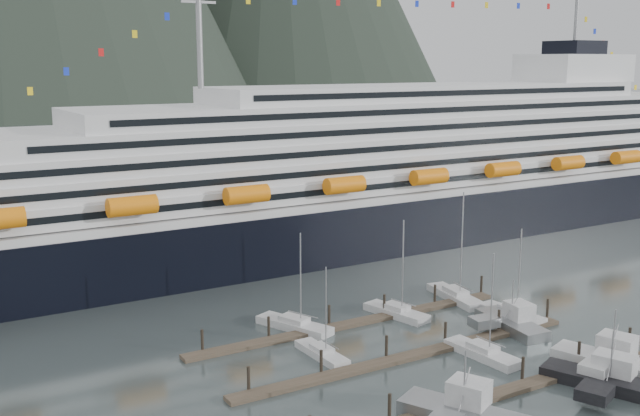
# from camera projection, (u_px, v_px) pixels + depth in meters

# --- Properties ---
(ground) EXTENTS (1600.00, 1600.00, 0.00)m
(ground) POSITION_uv_depth(u_px,v_px,m) (461.00, 357.00, 89.30)
(ground) COLOR #3F4A4A
(ground) RESTS_ON ground
(cruise_ship) EXTENTS (210.00, 30.40, 50.30)m
(cruise_ship) POSITION_uv_depth(u_px,v_px,m) (393.00, 178.00, 148.38)
(cruise_ship) COLOR black
(cruise_ship) RESTS_ON ground
(dock_near) EXTENTS (48.18, 2.28, 3.20)m
(dock_near) POSITION_uv_depth(u_px,v_px,m) (489.00, 396.00, 78.38)
(dock_near) COLOR #42392B
(dock_near) RESTS_ON ground
(dock_mid) EXTENTS (48.18, 2.28, 3.20)m
(dock_mid) POSITION_uv_depth(u_px,v_px,m) (412.00, 355.00, 89.34)
(dock_mid) COLOR #42392B
(dock_mid) RESTS_ON ground
(dock_far) EXTENTS (48.18, 2.28, 3.20)m
(dock_far) POSITION_uv_depth(u_px,v_px,m) (353.00, 323.00, 100.30)
(dock_far) COLOR #42392B
(dock_far) RESTS_ON ground
(sailboat_b) EXTENTS (2.54, 9.03, 11.76)m
(sailboat_b) POSITION_uv_depth(u_px,v_px,m) (322.00, 354.00, 89.41)
(sailboat_b) COLOR #B1B1B1
(sailboat_b) RESTS_ON ground
(sailboat_c) EXTENTS (3.61, 10.46, 13.53)m
(sailboat_c) POSITION_uv_depth(u_px,v_px,m) (483.00, 354.00, 89.29)
(sailboat_c) COLOR #B1B1B1
(sailboat_c) RESTS_ON ground
(sailboat_e) EXTENTS (6.89, 11.33, 13.70)m
(sailboat_e) POSITION_uv_depth(u_px,v_px,m) (294.00, 326.00, 98.77)
(sailboat_e) COLOR #B1B1B1
(sailboat_e) RESTS_ON ground
(sailboat_f) EXTENTS (5.03, 10.31, 14.30)m
(sailboat_f) POSITION_uv_depth(u_px,v_px,m) (396.00, 313.00, 103.80)
(sailboat_f) COLOR #B1B1B1
(sailboat_f) RESTS_ON ground
(sailboat_g) EXTENTS (4.53, 12.00, 16.95)m
(sailboat_g) POSITION_uv_depth(u_px,v_px,m) (455.00, 297.00, 110.94)
(sailboat_g) COLOR #B1B1B1
(sailboat_g) RESTS_ON ground
(sailboat_h) EXTENTS (3.70, 10.16, 13.27)m
(sailboat_h) POSITION_uv_depth(u_px,v_px,m) (511.00, 315.00, 103.14)
(sailboat_h) COLOR #B1B1B1
(sailboat_h) RESTS_ON ground
(trawler_b) EXTENTS (11.29, 13.12, 8.24)m
(trawler_b) POSITION_uv_depth(u_px,v_px,m) (463.00, 414.00, 72.91)
(trawler_b) COLOR gray
(trawler_b) RESTS_ON ground
(trawler_c) EXTENTS (11.69, 14.65, 7.33)m
(trawler_c) POSITION_uv_depth(u_px,v_px,m) (609.00, 382.00, 80.34)
(trawler_c) COLOR black
(trawler_c) RESTS_ON ground
(trawler_d) EXTENTS (10.98, 13.73, 7.87)m
(trawler_d) POSITION_uv_depth(u_px,v_px,m) (611.00, 361.00, 85.64)
(trawler_d) COLOR #B1B1B1
(trawler_d) RESTS_ON ground
(trawler_e) EXTENTS (9.03, 11.84, 7.45)m
(trawler_e) POSITION_uv_depth(u_px,v_px,m) (511.00, 323.00, 98.46)
(trawler_e) COLOR gray
(trawler_e) RESTS_ON ground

